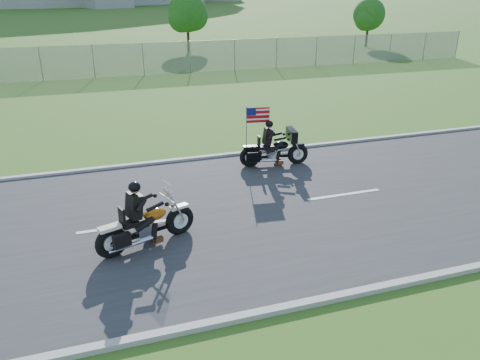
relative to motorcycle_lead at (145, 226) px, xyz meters
name	(u,v)px	position (x,y,z in m)	size (l,w,h in m)	color
ground	(204,216)	(1.58, 1.01, -0.51)	(420.00, 420.00, 0.00)	#2D591B
road	(204,216)	(1.58, 1.01, -0.49)	(120.00, 8.00, 0.04)	#28282B
curb_north	(175,161)	(1.58, 5.06, -0.46)	(120.00, 0.18, 0.12)	#9E9B93
curb_south	(258,314)	(1.58, -3.04, -0.46)	(120.00, 0.18, 0.12)	#9E9B93
fence	(41,64)	(-3.42, 21.01, 0.49)	(60.00, 0.03, 2.00)	gray
tree_fence_near	(188,14)	(7.62, 31.05, 2.46)	(3.52, 3.28, 4.75)	#382316
tree_fence_far	(369,16)	(23.62, 29.05, 2.13)	(3.08, 2.87, 4.20)	#382316
motorcycle_lead	(145,226)	(0.00, 0.00, 0.00)	(2.33, 1.11, 1.62)	black
motorcycle_follow	(274,150)	(4.57, 3.78, 0.01)	(2.26, 0.83, 1.89)	black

